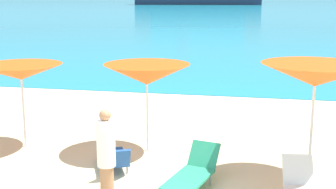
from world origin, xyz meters
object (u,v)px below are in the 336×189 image
Objects in this scene: lounge_chair_2 at (193,172)px; beachgoer_0 at (106,153)px; umbrella_2 at (147,74)px; umbrella_3 at (315,75)px; lounge_chair_0 at (114,158)px; umbrella_1 at (21,72)px.

lounge_chair_2 is 1.02× the size of beachgoer_0.
lounge_chair_2 is (1.37, -1.90, -1.52)m from umbrella_2.
umbrella_3 reaches higher than umbrella_2.
lounge_chair_0 is at bearing 113.89° from beachgoer_0.
lounge_chair_0 is 0.87× the size of lounge_chair_2.
beachgoer_0 reaches higher than lounge_chair_0.
umbrella_2 reaches higher than umbrella_1.
umbrella_2 is 1.39× the size of lounge_chair_0.
umbrella_3 is at bearing -14.77° from umbrella_2.
umbrella_3 is at bearing -5.63° from umbrella_1.
umbrella_3 is (6.57, -0.65, 0.27)m from umbrella_1.
lounge_chair_2 reaches higher than lounge_chair_0.
lounge_chair_2 is at bearing 137.22° from lounge_chair_0.
umbrella_3 is 1.36× the size of lounge_chair_2.
umbrella_2 is at bearing -131.34° from lounge_chair_0.
umbrella_2 is at bearing 99.30° from beachgoer_0.
lounge_chair_2 is (1.76, -0.56, 0.04)m from lounge_chair_0.
lounge_chair_2 is at bearing -20.24° from umbrella_1.
umbrella_1 is 0.98× the size of umbrella_2.
beachgoer_0 is (-3.65, -1.79, -1.22)m from umbrella_3.
umbrella_1 is 1.37× the size of lounge_chair_0.
umbrella_1 is at bearing 173.75° from lounge_chair_2.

